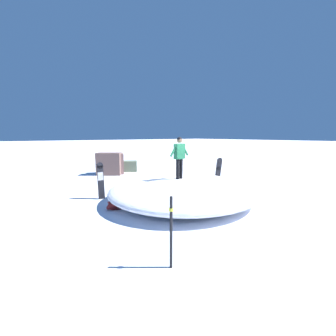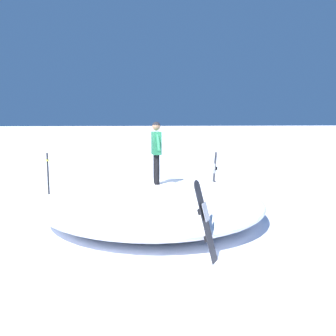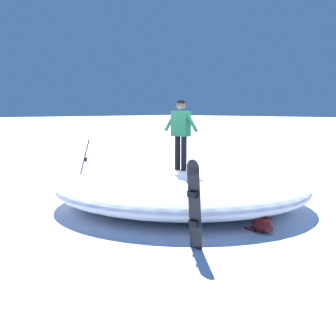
{
  "view_description": "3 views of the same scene",
  "coord_description": "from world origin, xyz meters",
  "px_view_note": "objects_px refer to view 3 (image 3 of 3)",
  "views": [
    {
      "loc": [
        6.43,
        7.6,
        2.76
      ],
      "look_at": [
        0.68,
        0.14,
        1.41
      ],
      "focal_mm": 24.63,
      "sensor_mm": 36.0,
      "label": 1
    },
    {
      "loc": [
        -9.66,
        1.1,
        2.79
      ],
      "look_at": [
        0.07,
        0.03,
        1.41
      ],
      "focal_mm": 38.03,
      "sensor_mm": 36.0,
      "label": 2
    },
    {
      "loc": [
        7.79,
        -7.56,
        2.46
      ],
      "look_at": [
        -0.31,
        0.42,
        0.93
      ],
      "focal_mm": 47.19,
      "sensor_mm": 36.0,
      "label": 3
    }
  ],
  "objects_px": {
    "snowboard_primary_upright": "(194,203)",
    "backpack_near": "(262,225)",
    "snowboard_secondary_upright": "(83,165)",
    "snowboarder_standing": "(181,128)"
  },
  "relations": [
    {
      "from": "snowboard_primary_upright",
      "to": "backpack_near",
      "type": "bearing_deg",
      "value": 82.1
    },
    {
      "from": "snowboard_primary_upright",
      "to": "snowboard_secondary_upright",
      "type": "relative_size",
      "value": 1.0
    },
    {
      "from": "snowboarder_standing",
      "to": "snowboard_primary_upright",
      "type": "relative_size",
      "value": 1.09
    },
    {
      "from": "snowboard_primary_upright",
      "to": "backpack_near",
      "type": "xyz_separation_m",
      "value": [
        0.24,
        1.76,
        -0.67
      ]
    },
    {
      "from": "snowboard_primary_upright",
      "to": "snowboard_secondary_upright",
      "type": "bearing_deg",
      "value": 164.51
    },
    {
      "from": "snowboard_primary_upright",
      "to": "backpack_near",
      "type": "relative_size",
      "value": 2.37
    },
    {
      "from": "snowboarder_standing",
      "to": "snowboard_primary_upright",
      "type": "bearing_deg",
      "value": -42.32
    },
    {
      "from": "snowboarder_standing",
      "to": "snowboard_secondary_upright",
      "type": "distance_m",
      "value": 3.57
    },
    {
      "from": "backpack_near",
      "to": "snowboard_secondary_upright",
      "type": "bearing_deg",
      "value": -178.59
    },
    {
      "from": "snowboarder_standing",
      "to": "snowboard_secondary_upright",
      "type": "relative_size",
      "value": 1.1
    }
  ]
}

